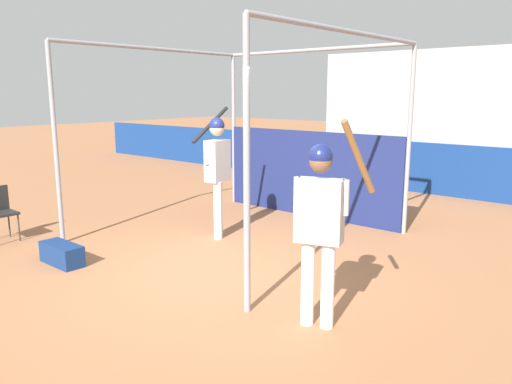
# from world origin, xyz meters

# --- Properties ---
(ground_plane) EXTENTS (60.00, 60.00, 0.00)m
(ground_plane) POSITION_xyz_m (0.00, 0.00, 0.00)
(ground_plane) COLOR #9E6642
(outfield_wall) EXTENTS (24.00, 0.12, 1.15)m
(outfield_wall) POSITION_xyz_m (0.00, 6.83, 0.57)
(outfield_wall) COLOR navy
(outfield_wall) RESTS_ON ground
(bleacher_section) EXTENTS (5.40, 4.00, 3.23)m
(bleacher_section) POSITION_xyz_m (-0.00, 8.89, 1.61)
(bleacher_section) COLOR #9E9E99
(bleacher_section) RESTS_ON ground
(batting_cage) EXTENTS (3.83, 3.93, 3.02)m
(batting_cage) POSITION_xyz_m (-0.79, 2.72, 1.29)
(batting_cage) COLOR gray
(batting_cage) RESTS_ON ground
(player_batter) EXTENTS (0.53, 0.84, 2.03)m
(player_batter) POSITION_xyz_m (-1.10, 1.27, 1.15)
(player_batter) COLOR white
(player_batter) RESTS_ON ground
(player_waiting) EXTENTS (0.66, 0.55, 2.03)m
(player_waiting) POSITION_xyz_m (1.84, -0.31, 1.09)
(player_waiting) COLOR white
(player_waiting) RESTS_ON ground
(equipment_bag) EXTENTS (0.70, 0.28, 0.28)m
(equipment_bag) POSITION_xyz_m (-1.77, -1.02, 0.14)
(equipment_bag) COLOR navy
(equipment_bag) RESTS_ON ground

